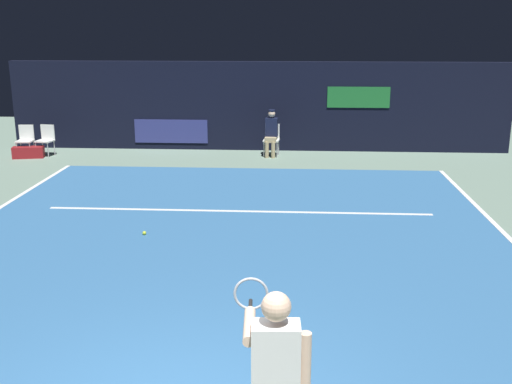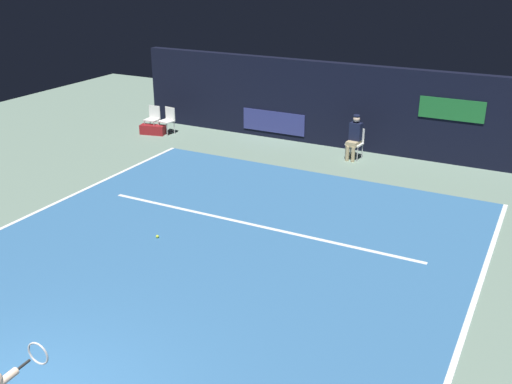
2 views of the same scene
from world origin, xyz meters
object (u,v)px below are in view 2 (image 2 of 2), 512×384
Objects in this scene: courtside_chair_far at (153,117)px; equipment_bag at (153,130)px; line_judge_on_chair at (355,137)px; courtside_chair_near at (168,119)px; tennis_ball at (157,236)px.

courtside_chair_far is 1.05× the size of equipment_bag.
equipment_bag is at bearing -174.56° from line_judge_on_chair.
line_judge_on_chair is 1.50× the size of courtside_chair_near.
courtside_chair_near is at bearing 26.77° from equipment_bag.
courtside_chair_near is at bearing 6.39° from courtside_chair_far.
line_judge_on_chair is at bearing 3.15° from courtside_chair_far.
line_judge_on_chair is 1.57× the size of equipment_bag.
line_judge_on_chair is 7.28m from tennis_ball.
line_judge_on_chair is at bearing 74.10° from tennis_ball.
courtside_chair_near is 12.94× the size of tennis_ball.
courtside_chair_far is (-6.98, -0.38, -0.18)m from line_judge_on_chair.
tennis_ball is (4.43, -6.65, -0.46)m from courtside_chair_near.
tennis_ball is (-1.99, -6.97, -0.64)m from line_judge_on_chair.
courtside_chair_near and courtside_chair_far have the same top height.
line_judge_on_chair is at bearing 2.87° from courtside_chair_near.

